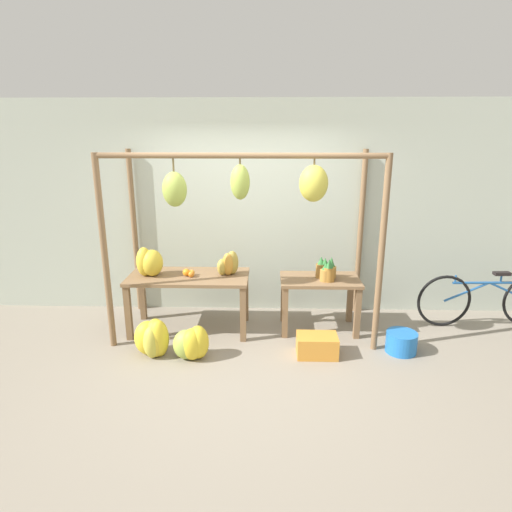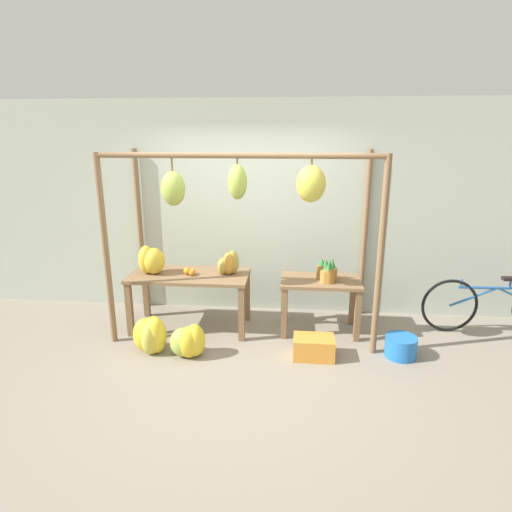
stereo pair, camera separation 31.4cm
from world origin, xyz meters
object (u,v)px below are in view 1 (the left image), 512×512
Objects in this scene: banana_pile_ground_right at (193,344)px; banana_pile_ground_left at (153,339)px; papaya_pile at (229,264)px; banana_pile_on_table at (149,262)px; fruit_crate_white at (317,345)px; parked_bicycle at (487,300)px; orange_pile at (189,273)px; pineapple_cluster at (326,270)px; blue_bucket at (401,342)px.

banana_pile_ground_left is at bearing 173.29° from banana_pile_ground_right.
papaya_pile is at bearing 42.32° from banana_pile_ground_left.
banana_pile_on_table reaches higher than banana_pile_ground_right.
fruit_crate_white is 1.49× the size of papaya_pile.
parked_bicycle is 5.90× the size of papaya_pile.
parked_bicycle is 3.28m from papaya_pile.
banana_pile_ground_left is 1.80m from fruit_crate_white.
fruit_crate_white is 1.42m from papaya_pile.
papaya_pile reaches higher than parked_bicycle.
banana_pile_on_table is 2.48× the size of orange_pile.
banana_pile_on_table is at bearing -179.94° from orange_pile.
pineapple_cluster is (1.66, 0.06, 0.03)m from orange_pile.
blue_bucket is 0.19× the size of parked_bicycle.
banana_pile_ground_right is at bearing -78.70° from orange_pile.
orange_pile reaches higher than banana_pile_ground_right.
parked_bicycle reaches higher than banana_pile_ground_right.
banana_pile_on_table is at bearing 170.60° from blue_bucket.
blue_bucket is at bearing 3.23° from banana_pile_ground_left.
pineapple_cluster reaches higher than banana_pile_ground_right.
banana_pile_ground_left is 1.55× the size of papaya_pile.
fruit_crate_white is (1.36, 0.10, -0.06)m from banana_pile_ground_right.
orange_pile is (0.47, 0.00, -0.13)m from banana_pile_on_table.
banana_pile_on_table is 0.49m from orange_pile.
banana_pile_ground_right is (0.61, -0.69, -0.71)m from banana_pile_on_table.
papaya_pile is at bearing -177.14° from parked_bicycle.
banana_pile_ground_left is 0.44m from banana_pile_ground_right.
parked_bicycle reaches higher than fruit_crate_white.
papaya_pile reaches higher than orange_pile.
banana_pile_ground_right is at bearing -6.71° from banana_pile_ground_left.
parked_bicycle is at bearing 20.35° from fruit_crate_white.
pineapple_cluster is 2.11m from parked_bicycle.
orange_pile is 0.91m from banana_pile_ground_right.
banana_pile_ground_right is 0.25× the size of parked_bicycle.
blue_bucket is (2.76, 0.16, -0.08)m from banana_pile_ground_left.
banana_pile_ground_left is at bearing -75.01° from banana_pile_on_table.
fruit_crate_white is (1.80, 0.05, -0.08)m from banana_pile_ground_left.
pineapple_cluster is 0.62× the size of banana_pile_ground_right.
blue_bucket is 1.47m from parked_bicycle.
fruit_crate_white is at bearing -159.65° from parked_bicycle.
banana_pile_on_table reaches higher than banana_pile_ground_left.
blue_bucket is at bearing 5.12° from banana_pile_ground_right.
banana_pile_ground_right is 2.33m from blue_bucket.
orange_pile reaches higher than fruit_crate_white.
banana_pile_on_table reaches higher than pineapple_cluster.
pineapple_cluster is 0.15× the size of parked_bicycle.
banana_pile_ground_left is (-1.96, -0.70, -0.58)m from pineapple_cluster.
blue_bucket is at bearing -9.40° from banana_pile_on_table.
pineapple_cluster reaches higher than blue_bucket.
papaya_pile reaches higher than blue_bucket.
pineapple_cluster reaches higher than parked_bicycle.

